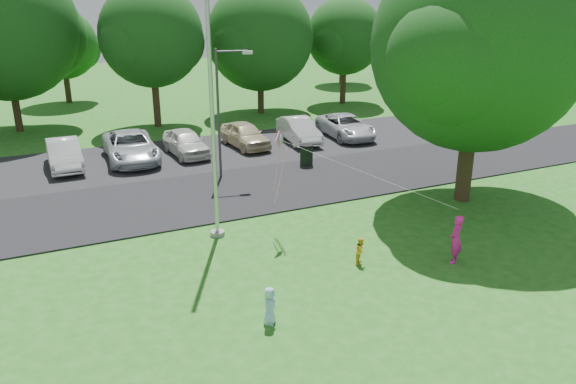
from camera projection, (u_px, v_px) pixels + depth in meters
name	position (u px, v px, depth m)	size (l,w,h in m)	color
ground	(381.00, 277.00, 16.82)	(120.00, 120.00, 0.00)	#21621A
park_road	(265.00, 187.00, 24.50)	(60.00, 6.00, 0.06)	black
parking_strip	(219.00, 151.00, 30.05)	(42.00, 7.00, 0.06)	black
flagpole	(212.00, 119.00, 18.30)	(0.50, 0.50, 10.00)	#B7BABF
street_lamp	(223.00, 102.00, 24.67)	(1.62, 0.50, 5.82)	#3F3F44
trash_can	(306.00, 155.00, 27.44)	(0.67, 0.67, 1.06)	black
big_tree	(477.00, 50.00, 21.01)	(8.85, 8.09, 10.23)	#332316
tree_row	(196.00, 31.00, 36.24)	(64.35, 11.94, 10.88)	#332316
horizon_trees	(193.00, 41.00, 45.93)	(77.46, 7.20, 7.02)	#332316
parked_cars	(217.00, 138.00, 29.76)	(17.37, 5.36, 1.43)	silver
woman	(456.00, 239.00, 17.49)	(0.57, 0.38, 1.57)	#EB1F98
child_yellow	(361.00, 251.00, 17.53)	(0.42, 0.33, 0.87)	yellow
child_blue	(270.00, 306.00, 14.28)	(0.50, 0.33, 1.03)	#98C8EA
kite	(283.00, 153.00, 18.83)	(4.32, 4.63, 2.63)	pink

